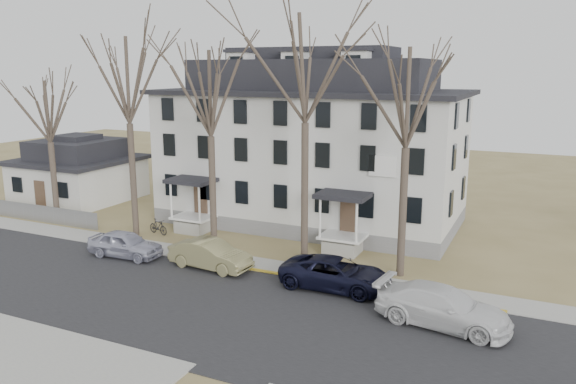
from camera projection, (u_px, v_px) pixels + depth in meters
The scene contains 18 objects.
ground at pixel (190, 328), 23.59m from camera, with size 120.00×120.00×0.00m, color olive.
main_road at pixel (216, 310), 25.36m from camera, with size 120.00×10.00×0.04m, color #27272A.
far_sidewalk at pixel (274, 268), 30.67m from camera, with size 120.00×2.00×0.08m, color #A09F97.
yellow_curb at pixel (357, 288), 27.81m from camera, with size 14.00×0.25×0.06m, color gold.
boarding_house at pixel (312, 146), 39.15m from camera, with size 20.80×12.36×12.05m.
small_house at pixel (79, 173), 46.34m from camera, with size 8.70×8.70×5.00m.
fence at pixel (24, 219), 40.65m from camera, with size 14.00×0.06×1.20m, color gray.
tree_far_left at pixel (127, 74), 34.58m from camera, with size 8.40×8.40×13.72m.
tree_mid_left at pixel (210, 87), 32.26m from camera, with size 7.80×7.80×12.74m.
tree_center at pixel (306, 60), 29.47m from camera, with size 9.00×9.00×14.70m.
tree_mid_right at pixel (408, 91), 27.52m from camera, with size 7.80×7.80×12.74m.
tree_bungalow at pixel (47, 107), 37.94m from camera, with size 6.60×6.60×10.78m.
car_silver at pixel (125, 245), 32.26m from camera, with size 1.78×4.43×1.51m, color #B5B6CC.
car_tan at pixel (210, 255), 30.37m from camera, with size 1.64×4.70×1.55m, color #888255.
car_navy at pixel (336, 274), 27.59m from camera, with size 2.53×5.49×1.53m, color black.
car_white at pixel (443, 307), 23.60m from camera, with size 2.31×5.67×1.65m, color white.
bicycle_left at pixel (189, 226), 37.17m from camera, with size 0.64×1.85×0.97m, color black.
bicycle_right at pixel (158, 227), 36.70m from camera, with size 0.48×1.69×1.02m, color black.
Camera 1 is at (12.94, -18.03, 10.64)m, focal length 35.00 mm.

